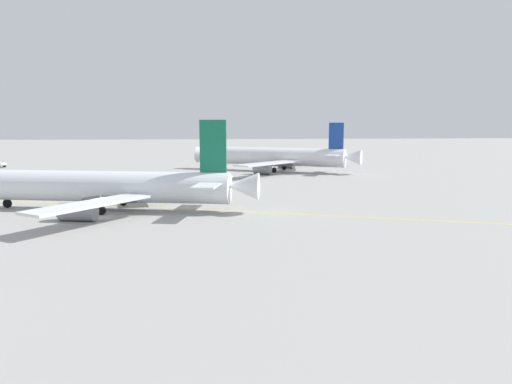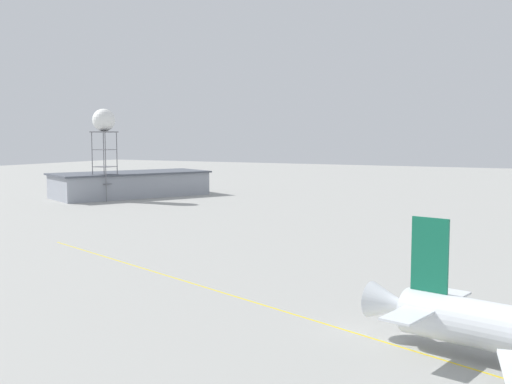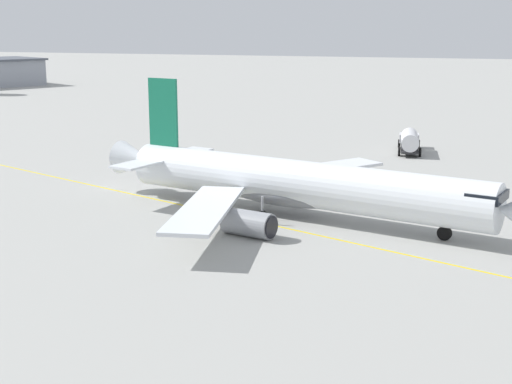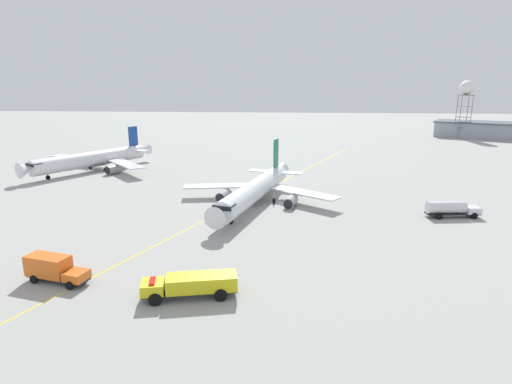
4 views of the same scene
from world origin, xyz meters
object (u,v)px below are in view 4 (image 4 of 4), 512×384
object	(u,v)px
airliner_secondary	(93,160)
catering_truck_truck	(53,268)
fire_tender_truck	(192,284)
radar_tower	(467,90)
fuel_tanker_truck	(451,208)
airliner_main	(256,190)

from	to	relation	value
airliner_secondary	catering_truck_truck	distance (m)	69.18
fire_tender_truck	radar_tower	world-z (taller)	radar_tower
fuel_tanker_truck	radar_tower	xyz separation A→B (m)	(-46.69, -121.35, 19.48)
airliner_main	radar_tower	xyz separation A→B (m)	(-81.50, -116.04, 18.28)
fire_tender_truck	radar_tower	bearing A→B (deg)	-132.21
fuel_tanker_truck	airliner_secondary	bearing A→B (deg)	149.70
fire_tender_truck	catering_truck_truck	bearing A→B (deg)	-20.69
catering_truck_truck	radar_tower	world-z (taller)	radar_tower
fuel_tanker_truck	catering_truck_truck	bearing A→B (deg)	-159.31
fuel_tanker_truck	radar_tower	size ratio (longest dim) A/B	0.38
airliner_main	radar_tower	size ratio (longest dim) A/B	1.55
airliner_secondary	radar_tower	size ratio (longest dim) A/B	1.45
airliner_secondary	catering_truck_truck	size ratio (longest dim) A/B	4.56
airliner_main	radar_tower	world-z (taller)	radar_tower
radar_tower	airliner_main	bearing A→B (deg)	54.92
fire_tender_truck	radar_tower	size ratio (longest dim) A/B	0.42
fire_tender_truck	radar_tower	distance (m)	176.70
fuel_tanker_truck	catering_truck_truck	xyz separation A→B (m)	(55.28, 30.14, 0.08)
airliner_main	airliner_secondary	bearing A→B (deg)	-107.89
airliner_main	catering_truck_truck	distance (m)	40.95
fire_tender_truck	radar_tower	xyz separation A→B (m)	(-84.95, -153.70, 19.52)
airliner_main	fuel_tanker_truck	xyz separation A→B (m)	(-34.81, 5.31, -1.19)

